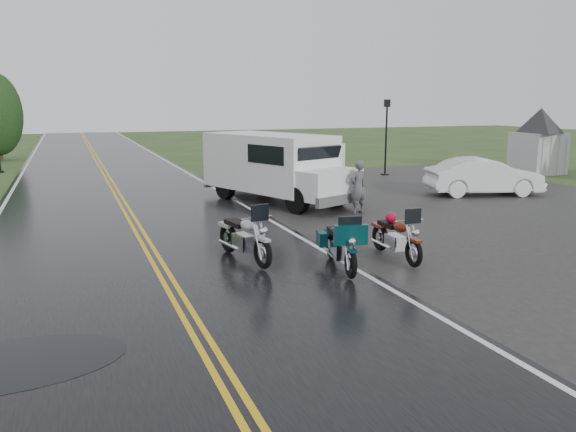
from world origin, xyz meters
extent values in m
plane|color=#2D471E|center=(0.00, 0.00, 0.00)|extent=(120.00, 120.00, 0.00)
cube|color=black|center=(0.00, 10.00, 0.02)|extent=(8.00, 100.00, 0.04)
cube|color=black|center=(11.00, 5.00, 0.01)|extent=(14.00, 24.00, 0.03)
imported|color=#515156|center=(6.74, 6.03, 0.84)|extent=(0.70, 0.55, 1.68)
imported|color=white|center=(12.90, 7.50, 0.70)|extent=(4.49, 2.60, 1.40)
camera|label=1|loc=(-1.65, -9.33, 3.47)|focal=35.00mm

